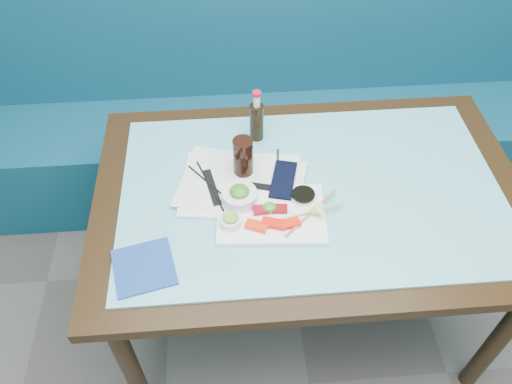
{
  "coord_description": "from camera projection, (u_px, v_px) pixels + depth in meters",
  "views": [
    {
      "loc": [
        -0.26,
        0.39,
        1.95
      ],
      "look_at": [
        -0.18,
        1.41,
        0.8
      ],
      "focal_mm": 35.0,
      "sensor_mm": 36.0,
      "label": 1
    }
  ],
  "objects": [
    {
      "name": "wasabi_fill",
      "position": [
        230.0,
        217.0,
        1.47
      ],
      "size": [
        0.06,
        0.06,
        0.01
      ],
      "primitive_type": "cylinder",
      "rotation": [
        0.0,
        0.0,
        0.34
      ],
      "color": "#74A635",
      "rests_on": "ramekin_wasabi"
    },
    {
      "name": "ramekin_ginger",
      "position": [
        231.0,
        198.0,
        1.54
      ],
      "size": [
        0.07,
        0.07,
        0.03
      ],
      "primitive_type": "cylinder",
      "rotation": [
        0.0,
        0.0,
        0.18
      ],
      "color": "white",
      "rests_on": "sashimi_plate"
    },
    {
      "name": "soy_fill",
      "position": [
        303.0,
        194.0,
        1.55
      ],
      "size": [
        0.09,
        0.09,
        0.01
      ],
      "primitive_type": "cylinder",
      "rotation": [
        0.0,
        0.0,
        0.21
      ],
      "color": "black",
      "rests_on": "soy_dish"
    },
    {
      "name": "tray_sleeve",
      "position": [
        212.0,
        187.0,
        1.59
      ],
      "size": [
        0.06,
        0.16,
        0.0
      ],
      "primitive_type": "cube",
      "rotation": [
        0.0,
        0.0,
        0.21
      ],
      "color": "black",
      "rests_on": "serving_tray"
    },
    {
      "name": "blue_napkin",
      "position": [
        144.0,
        267.0,
        1.4
      ],
      "size": [
        0.2,
        0.2,
        0.01
      ],
      "primitive_type": "cube",
      "rotation": [
        0.0,
        0.0,
        0.23
      ],
      "color": "navy",
      "rests_on": "glass_top"
    },
    {
      "name": "seaweed_bowl",
      "position": [
        240.0,
        197.0,
        1.54
      ],
      "size": [
        0.14,
        0.14,
        0.04
      ],
      "primitive_type": "cylinder",
      "rotation": [
        0.0,
        0.0,
        0.4
      ],
      "color": "white",
      "rests_on": "serving_tray"
    },
    {
      "name": "salmon_mid",
      "position": [
        273.0,
        223.0,
        1.48
      ],
      "size": [
        0.07,
        0.05,
        0.02
      ],
      "primitive_type": "cube",
      "rotation": [
        0.0,
        0.0,
        -0.29
      ],
      "color": "red",
      "rests_on": "sashimi_plate"
    },
    {
      "name": "navy_pouch",
      "position": [
        283.0,
        180.0,
        1.61
      ],
      "size": [
        0.11,
        0.18,
        0.01
      ],
      "primitive_type": "cube",
      "rotation": [
        0.0,
        0.0,
        -0.26
      ],
      "color": "black",
      "rests_on": "serving_tray"
    },
    {
      "name": "wooden_chopstick_b",
      "position": [
        311.0,
        213.0,
        1.51
      ],
      "size": [
        0.18,
        0.17,
        0.01
      ],
      "primitive_type": "cylinder",
      "rotation": [
        1.57,
        0.0,
        -0.81
      ],
      "color": "#997548",
      "rests_on": "sashimi_plate"
    },
    {
      "name": "cola_bottle_neck",
      "position": [
        257.0,
        101.0,
        1.65
      ],
      "size": [
        0.02,
        0.02,
        0.04
      ],
      "primitive_type": "cylinder",
      "rotation": [
        0.0,
        0.0,
        0.09
      ],
      "color": "white",
      "rests_on": "cola_bottle_body"
    },
    {
      "name": "wooden_chopstick_a",
      "position": [
        308.0,
        213.0,
        1.51
      ],
      "size": [
        0.23,
        0.06,
        0.01
      ],
      "primitive_type": "cylinder",
      "rotation": [
        1.57,
        0.0,
        -1.35
      ],
      "color": "tan",
      "rests_on": "sashimi_plate"
    },
    {
      "name": "tuna_right",
      "position": [
        279.0,
        209.0,
        1.52
      ],
      "size": [
        0.05,
        0.03,
        0.02
      ],
      "primitive_type": "cube",
      "rotation": [
        0.0,
        0.0,
        -0.09
      ],
      "color": "maroon",
      "rests_on": "sashimi_plate"
    },
    {
      "name": "seaweed_salad",
      "position": [
        239.0,
        191.0,
        1.52
      ],
      "size": [
        0.07,
        0.07,
        0.03
      ],
      "primitive_type": "ellipsoid",
      "rotation": [
        0.0,
        0.0,
        0.11
      ],
      "color": "#367C1C",
      "rests_on": "seaweed_bowl"
    },
    {
      "name": "ramekin_wasabi",
      "position": [
        231.0,
        221.0,
        1.48
      ],
      "size": [
        0.07,
        0.07,
        0.03
      ],
      "primitive_type": "cylinder",
      "rotation": [
        0.0,
        0.0,
        0.0
      ],
      "color": "white",
      "rests_on": "sashimi_plate"
    },
    {
      "name": "cola_bottle_cap",
      "position": [
        257.0,
        94.0,
        1.63
      ],
      "size": [
        0.04,
        0.04,
        0.01
      ],
      "primitive_type": "cylinder",
      "rotation": [
        0.0,
        0.0,
        -0.38
      ],
      "color": "red",
      "rests_on": "cola_bottle_neck"
    },
    {
      "name": "seaweed_garnish",
      "position": [
        269.0,
        207.0,
        1.52
      ],
      "size": [
        0.05,
        0.05,
        0.02
      ],
      "primitive_type": "ellipsoid",
      "rotation": [
        0.0,
        0.0,
        0.32
      ],
      "color": "#289322",
      "rests_on": "sashimi_plate"
    },
    {
      "name": "dining_table",
      "position": [
        309.0,
        208.0,
        1.67
      ],
      "size": [
        1.4,
        0.9,
        0.75
      ],
      "color": "black",
      "rests_on": "ground"
    },
    {
      "name": "glass_top",
      "position": [
        311.0,
        190.0,
        1.61
      ],
      "size": [
        1.22,
        0.76,
        0.01
      ],
      "primitive_type": "cube",
      "color": "#62B9C5",
      "rests_on": "dining_table"
    },
    {
      "name": "cola_glass",
      "position": [
        243.0,
        157.0,
        1.59
      ],
      "size": [
        0.08,
        0.08,
        0.13
      ],
      "primitive_type": "cylinder",
      "rotation": [
        0.0,
        0.0,
        -0.33
      ],
      "color": "black",
      "rests_on": "serving_tray"
    },
    {
      "name": "ginger_fill",
      "position": [
        231.0,
        194.0,
        1.53
      ],
      "size": [
        0.05,
        0.05,
        0.01
      ],
      "primitive_type": "cylinder",
      "rotation": [
        0.0,
        0.0,
        -0.06
      ],
      "color": "white",
      "rests_on": "ramekin_ginger"
    },
    {
      "name": "salmon_left",
      "position": [
        256.0,
        226.0,
        1.47
      ],
      "size": [
        0.07,
        0.06,
        0.02
      ],
      "primitive_type": "cube",
      "rotation": [
        0.0,
        0.0,
        -0.41
      ],
      "color": "#FF340A",
      "rests_on": "sashimi_plate"
    },
    {
      "name": "black_chopstick_a",
      "position": [
        211.0,
        187.0,
        1.59
      ],
      "size": [
        0.09,
        0.24,
        0.01
      ],
      "primitive_type": "cylinder",
      "rotation": [
        1.57,
        0.0,
        0.35
      ],
      "color": "black",
      "rests_on": "serving_tray"
    },
    {
      "name": "paper_placemat",
      "position": [
        242.0,
        183.0,
        1.6
      ],
      "size": [
        0.45,
        0.37,
        0.0
      ],
      "primitive_type": "cube",
      "rotation": [
        0.0,
        0.0,
        -0.28
      ],
      "color": "silver",
      "rests_on": "serving_tray"
    },
    {
      "name": "booth_bench",
      "position": [
        279.0,
        116.0,
        2.45
      ],
      "size": [
        3.0,
        0.56,
        1.17
      ],
      "color": "navy",
      "rests_on": "ground"
    },
    {
      "name": "fork",
      "position": [
        278.0,
        158.0,
        1.68
      ],
      "size": [
        0.02,
        0.08,
        0.01
      ],
      "primitive_type": "cylinder",
      "rotation": [
        1.57,
        0.0,
        -0.13
      ],
      "color": "silver",
      "rests_on": "serving_tray"
    },
    {
      "name": "soy_dish",
      "position": [
        303.0,
        197.0,
        1.55
      ],
      "size": [
        0.07,
        0.07,
        0.01
      ],
      "primitive_type": "cylinder",
      "rotation": [
        0.0,
        0.0,
        0.05
      ],
      "color": "white",
      "rests_on": "sashimi_plate"
    },
    {
      "name": "salmon_right",
      "position": [
        290.0,
        224.0,
        1.48
      ],
      "size": [
        0.07,
        0.04,
        0.01
      ],
      "primitive_type": "cube",
      "rotation": [
        0.0,
        0.0,
        0.24
      ],
      "color": "#FF200A",
      "rests_on": "sashimi_plate"
    },
    {
      "name": "tuna_left",
      "position": [
        261.0,
        210.0,
        1.52
      ],
      "size": [
        0.05,
        0.03,
        0.02
      ],
      "primitive_type": "cube",
      "rotation": [
        0.0,
        0.0,
        0.06
      ],
      "color": "maroon",
      "rests_on": "sashimi_plate"
    },
    {
      "name": "serving_tray",
      "position": [
        242.0,
        185.0,
        1.61
      ],
      "size": [
        0.41,
        0.33,
        0.01
      ],
      "primitive_type": "cube",
      "rotation": [
        0.0,
        0.0,
        -0.12
      ],
      "color": "white",
      "rests_on": "glass_top"
    },
    {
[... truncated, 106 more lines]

